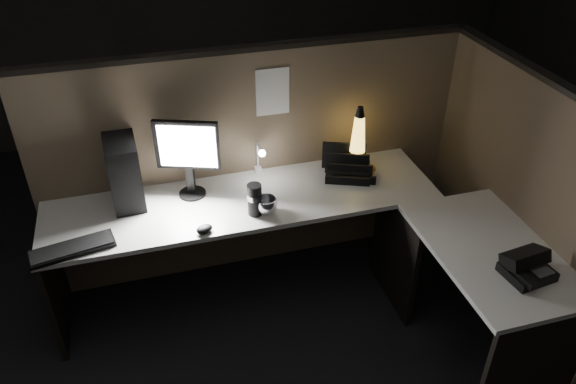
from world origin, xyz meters
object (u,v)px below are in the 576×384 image
object	(u,v)px
keyboard	(72,249)
desk_phone	(526,266)
monitor	(188,151)
pc_tower	(124,169)
lava_lamp	(358,145)

from	to	relation	value
keyboard	desk_phone	xyz separation A→B (m)	(2.14, -0.80, 0.04)
keyboard	monitor	bearing A→B (deg)	16.82
monitor	keyboard	bearing A→B (deg)	-131.56
monitor	keyboard	xyz separation A→B (m)	(-0.67, -0.36, -0.28)
pc_tower	keyboard	distance (m)	0.55
monitor	keyboard	world-z (taller)	monitor
monitor	lava_lamp	distance (m)	1.04
pc_tower	lava_lamp	bearing A→B (deg)	-5.52
monitor	desk_phone	size ratio (longest dim) A/B	1.91
pc_tower	monitor	distance (m)	0.38
pc_tower	keyboard	xyz separation A→B (m)	(-0.31, -0.42, -0.19)
desk_phone	pc_tower	bearing A→B (deg)	139.38
pc_tower	monitor	bearing A→B (deg)	-11.23
pc_tower	keyboard	world-z (taller)	pc_tower
keyboard	desk_phone	size ratio (longest dim) A/B	1.73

